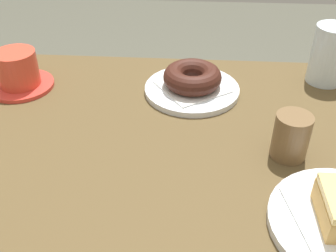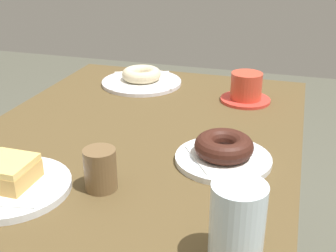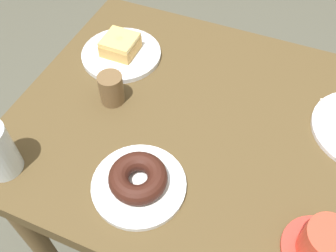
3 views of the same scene
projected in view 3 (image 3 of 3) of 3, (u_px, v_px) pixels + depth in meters
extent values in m
plane|color=#505043|center=(196.00, 245.00, 1.42)|extent=(6.00, 6.00, 0.00)
cube|color=brown|center=(215.00, 131.00, 0.86)|extent=(0.93, 0.72, 0.05)
cylinder|color=brown|center=(133.00, 101.00, 1.42)|extent=(0.05, 0.05, 0.69)
cylinder|color=brown|center=(41.00, 245.00, 1.07)|extent=(0.05, 0.05, 0.69)
cylinder|color=white|center=(139.00, 185.00, 0.74)|extent=(0.19, 0.19, 0.01)
cube|color=white|center=(139.00, 183.00, 0.73)|extent=(0.16, 0.16, 0.00)
torus|color=#3A1A12|center=(138.00, 178.00, 0.72)|extent=(0.12, 0.12, 0.04)
cylinder|color=white|center=(121.00, 54.00, 0.98)|extent=(0.21, 0.21, 0.01)
cube|color=white|center=(121.00, 52.00, 0.98)|extent=(0.17, 0.17, 0.00)
cube|color=tan|center=(120.00, 47.00, 0.96)|extent=(0.08, 0.08, 0.03)
cube|color=#EDC96D|center=(120.00, 40.00, 0.94)|extent=(0.08, 0.08, 0.01)
cylinder|color=tan|center=(119.00, 39.00, 0.94)|extent=(0.02, 0.02, 0.00)
cylinder|color=red|center=(318.00, 251.00, 0.66)|extent=(0.13, 0.13, 0.01)
cylinder|color=#D5442F|center=(326.00, 243.00, 0.63)|extent=(0.08, 0.08, 0.07)
cylinder|color=black|center=(332.00, 236.00, 0.60)|extent=(0.07, 0.07, 0.00)
cylinder|color=brown|center=(111.00, 89.00, 0.86)|extent=(0.06, 0.06, 0.08)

